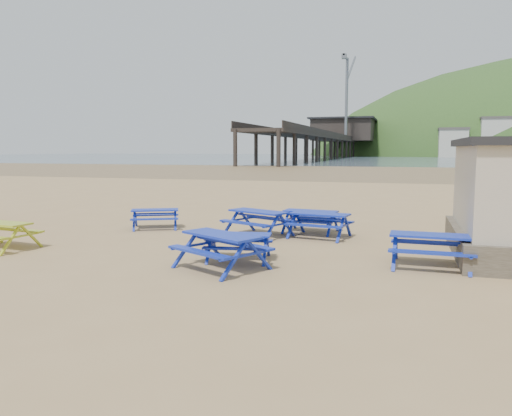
% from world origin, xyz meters
% --- Properties ---
extents(ground, '(400.00, 400.00, 0.00)m').
position_xyz_m(ground, '(0.00, 0.00, 0.00)').
color(ground, tan).
rests_on(ground, ground).
extents(wet_sand, '(400.00, 400.00, 0.00)m').
position_xyz_m(wet_sand, '(0.00, 55.00, 0.00)').
color(wet_sand, olive).
rests_on(wet_sand, ground).
extents(sea, '(400.00, 400.00, 0.00)m').
position_xyz_m(sea, '(0.00, 170.00, 0.01)').
color(sea, '#455763').
rests_on(sea, ground).
extents(picnic_table_blue_a, '(2.08, 1.93, 0.70)m').
position_xyz_m(picnic_table_blue_a, '(-3.18, 2.50, 0.35)').
color(picnic_table_blue_a, '#1818A8').
rests_on(picnic_table_blue_a, ground).
extents(picnic_table_blue_b, '(2.51, 2.31, 0.85)m').
position_xyz_m(picnic_table_blue_b, '(0.86, 2.05, 0.42)').
color(picnic_table_blue_b, '#1818A8').
rests_on(picnic_table_blue_b, ground).
extents(picnic_table_blue_c, '(2.14, 1.83, 0.80)m').
position_xyz_m(picnic_table_blue_c, '(2.85, 2.35, 0.40)').
color(picnic_table_blue_c, '#1818A8').
rests_on(picnic_table_blue_c, ground).
extents(picnic_table_blue_d, '(2.57, 2.41, 0.85)m').
position_xyz_m(picnic_table_blue_d, '(1.30, -2.61, 0.43)').
color(picnic_table_blue_d, '#1818A8').
rests_on(picnic_table_blue_d, ground).
extents(picnic_table_blue_e, '(1.86, 1.59, 0.70)m').
position_xyz_m(picnic_table_blue_e, '(1.40, -1.59, 0.35)').
color(picnic_table_blue_e, '#1818A8').
rests_on(picnic_table_blue_e, ground).
extents(picnic_table_blue_f, '(1.99, 1.62, 0.81)m').
position_xyz_m(picnic_table_blue_f, '(6.14, -0.99, 0.41)').
color(picnic_table_blue_f, '#1818A8').
rests_on(picnic_table_blue_f, ground).
extents(picnic_table_yellow, '(2.01, 1.69, 0.78)m').
position_xyz_m(picnic_table_yellow, '(-5.65, -2.19, 0.39)').
color(picnic_table_yellow, '#A1AD18').
rests_on(picnic_table_yellow, ground).
extents(pier, '(24.00, 220.00, 39.29)m').
position_xyz_m(pier, '(-17.99, 178.23, 5.46)').
color(pier, black).
rests_on(pier, ground).
extents(picnic_table_blue_g, '(1.97, 1.65, 0.76)m').
position_xyz_m(picnic_table_blue_g, '(2.40, 3.23, 0.38)').
color(picnic_table_blue_g, '#1818A8').
rests_on(picnic_table_blue_g, ground).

